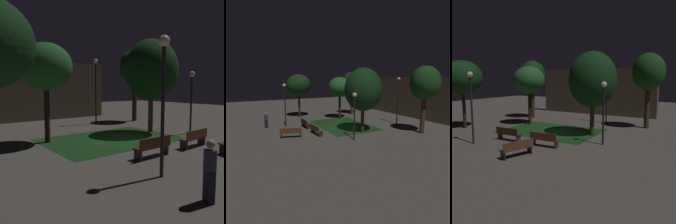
% 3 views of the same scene
% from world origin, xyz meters
% --- Properties ---
extents(ground_plane, '(60.00, 60.00, 0.00)m').
position_xyz_m(ground_plane, '(0.00, 0.00, 0.00)').
color(ground_plane, '#56514C').
extents(grass_lawn, '(7.42, 5.21, 0.01)m').
position_xyz_m(grass_lawn, '(-0.64, 0.35, 0.01)').
color(grass_lawn, '#194219').
rests_on(grass_lawn, ground).
extents(bench_path_side, '(1.81, 0.50, 0.88)m').
position_xyz_m(bench_path_side, '(-1.44, -3.60, 0.48)').
color(bench_path_side, '#422314').
rests_on(bench_path_side, ground).
extents(bench_corner, '(1.83, 0.60, 0.88)m').
position_xyz_m(bench_corner, '(1.44, -3.60, 0.48)').
color(bench_corner, brown).
rests_on(bench_corner, ground).
extents(bench_front_left, '(1.00, 1.86, 0.88)m').
position_xyz_m(bench_front_left, '(1.32, -5.82, 0.48)').
color(bench_front_left, brown).
rests_on(bench_front_left, ground).
extents(tree_near_wall, '(3.16, 3.16, 5.54)m').
position_xyz_m(tree_near_wall, '(-7.45, -2.35, 4.14)').
color(tree_near_wall, '#2D2116').
rests_on(tree_near_wall, ground).
extents(tree_tall_center, '(2.75, 2.75, 5.18)m').
position_xyz_m(tree_tall_center, '(-3.83, 1.71, 3.93)').
color(tree_tall_center, '#2D2116').
rests_on(tree_tall_center, ground).
extents(tree_lawn_side, '(2.62, 2.62, 6.13)m').
position_xyz_m(tree_lawn_side, '(5.59, 5.23, 4.55)').
color(tree_lawn_side, '#423021').
rests_on(tree_lawn_side, ground).
extents(tree_back_left, '(2.71, 2.71, 5.90)m').
position_xyz_m(tree_back_left, '(-5.86, 4.77, 4.42)').
color(tree_back_left, '#423021').
rests_on(tree_back_left, ground).
extents(tree_back_right, '(3.41, 3.41, 5.97)m').
position_xyz_m(tree_back_right, '(2.73, 0.56, 3.99)').
color(tree_back_right, '#423021').
rests_on(tree_back_right, ground).
extents(lamp_post_near_wall, '(0.36, 0.36, 3.90)m').
position_xyz_m(lamp_post_near_wall, '(4.32, -1.37, 2.71)').
color(lamp_post_near_wall, black).
rests_on(lamp_post_near_wall, ground).
extents(lamp_post_plaza_east, '(0.36, 0.36, 5.13)m').
position_xyz_m(lamp_post_plaza_east, '(1.89, 5.74, 3.43)').
color(lamp_post_plaza_east, black).
rests_on(lamp_post_plaza_east, ground).
extents(lamp_post_path_center, '(0.36, 0.36, 4.50)m').
position_xyz_m(lamp_post_path_center, '(-2.82, -5.26, 3.06)').
color(lamp_post_path_center, black).
rests_on(lamp_post_path_center, ground).
extents(building_wall_backdrop, '(13.55, 0.80, 5.21)m').
position_xyz_m(building_wall_backdrop, '(-1.22, 10.64, 2.61)').
color(building_wall_backdrop, brown).
rests_on(building_wall_backdrop, ground).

